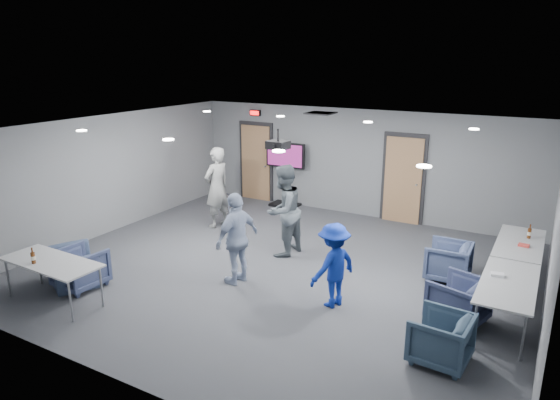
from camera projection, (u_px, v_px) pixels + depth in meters
The scene contains 29 objects.
floor at pixel (280, 269), 9.62m from camera, with size 9.00×9.00×0.00m, color #36383D.
ceiling at pixel (280, 129), 8.87m from camera, with size 9.00×9.00×0.00m, color silver.
wall_back at pixel (358, 163), 12.59m from camera, with size 9.00×0.02×2.70m, color slate.
wall_front at pixel (114, 284), 5.90m from camera, with size 9.00×0.02×2.70m, color slate.
wall_left at pixel (108, 174), 11.37m from camera, with size 0.02×8.00×2.70m, color slate.
wall_right at pixel (554, 245), 7.12m from camera, with size 0.02×8.00×2.70m, color slate.
door_left at pixel (256, 162), 14.05m from camera, with size 1.06×0.17×2.24m.
door_right at pixel (403, 180), 12.06m from camera, with size 1.06×0.17×2.24m.
exit_sign at pixel (255, 113), 13.65m from camera, with size 0.32×0.08×0.16m.
hvac_diffuser at pixel (321, 113), 11.45m from camera, with size 0.60×0.60×0.03m, color black.
downlights at pixel (280, 130), 8.87m from camera, with size 6.18×3.78×0.02m.
person_a at pixel (217, 187), 11.76m from camera, with size 0.70×0.46×1.92m, color gray.
person_b at pixel (283, 211), 10.08m from camera, with size 0.92×0.71×1.88m, color #535C64.
person_c at pixel (237, 238), 8.84m from camera, with size 0.98×0.41×1.68m, color #9BAAC7.
person_d at pixel (333, 265), 8.04m from camera, with size 0.91×0.52×1.41m, color navy.
chair_right_a at pixel (448, 261), 9.08m from camera, with size 0.75×0.77×0.70m, color #3C4869.
chair_right_b at pixel (458, 300), 7.63m from camera, with size 0.76×0.79×0.72m, color #353D5C.
chair_right_c at pixel (440, 339), 6.62m from camera, with size 0.73×0.75×0.69m, color #34475A.
chair_front_a at pixel (80, 268), 8.78m from camera, with size 0.76×0.78×0.71m, color #3D476B.
chair_front_b at pixel (71, 267), 8.92m from camera, with size 0.97×0.85×0.63m, color #384662.
table_right_a at pixel (520, 244), 8.97m from camera, with size 0.77×1.86×0.73m.
table_right_b at pixel (508, 285), 7.39m from camera, with size 0.77×1.86×0.73m.
table_front_left at pixel (51, 264), 8.15m from camera, with size 1.80×0.79×0.73m.
bottle_front at pixel (33, 258), 8.02m from camera, with size 0.07×0.07×0.27m.
bottle_right at pixel (529, 233), 9.13m from camera, with size 0.07×0.07×0.27m.
snack_box at pixel (524, 245), 8.76m from camera, with size 0.18×0.12×0.04m, color #C73931.
wrapper at pixel (497, 275), 7.58m from camera, with size 0.19×0.13×0.04m, color silver.
tv_stand at pixel (285, 170), 13.40m from camera, with size 1.14×0.54×1.74m.
projector at pixel (278, 145), 9.03m from camera, with size 0.39×0.36×0.36m.
Camera 1 is at (4.37, -7.72, 3.95)m, focal length 32.00 mm.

